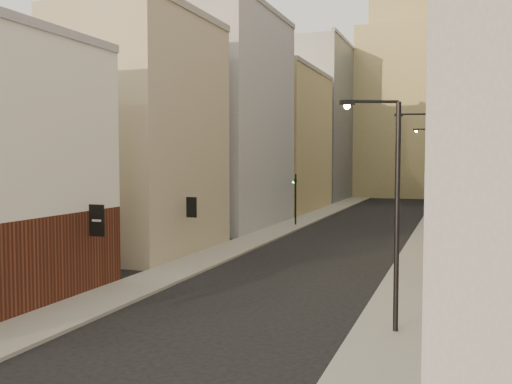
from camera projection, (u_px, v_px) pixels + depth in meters
The scene contains 13 objects.
sidewalk_left at pixel (318, 214), 65.14m from camera, with size 3.00×140.00×0.15m, color gray.
sidewalk_right at pixel (437, 218), 60.76m from camera, with size 3.00×140.00×0.15m, color gray.
left_bldg_beige at pixel (142, 137), 39.28m from camera, with size 8.00×12.00×16.00m, color tan.
left_bldg_grey at pixel (230, 121), 54.19m from camera, with size 8.00×16.00×20.00m, color gray.
left_bldg_tan at pixel (285, 142), 71.19m from camera, with size 8.00×18.00×17.00m, color #988858.
left_bldg_wingrid at pixel (322, 123), 89.77m from camera, with size 8.00×20.00×24.00m, color gray.
right_bldg_wingrid at pixel (499, 89), 53.43m from camera, with size 8.00×20.00×26.00m, color gray.
clock_tower at pixel (402, 93), 97.00m from camera, with size 14.00×14.00×44.90m.
white_tower at pixel (472, 72), 80.08m from camera, with size 8.00×8.00×41.50m.
streetlamp_near at pixel (391, 202), 20.72m from camera, with size 2.10×1.10×8.61m.
streetlamp_mid at pixel (425, 173), 39.61m from camera, with size 2.45×0.93×9.62m.
streetlamp_far at pixel (434, 169), 57.49m from camera, with size 2.47×0.66×9.49m.
traffic_light_left at pixel (296, 188), 54.38m from camera, with size 0.59×0.52×5.00m.
Camera 1 is at (8.70, -8.47, 6.53)m, focal length 40.00 mm.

